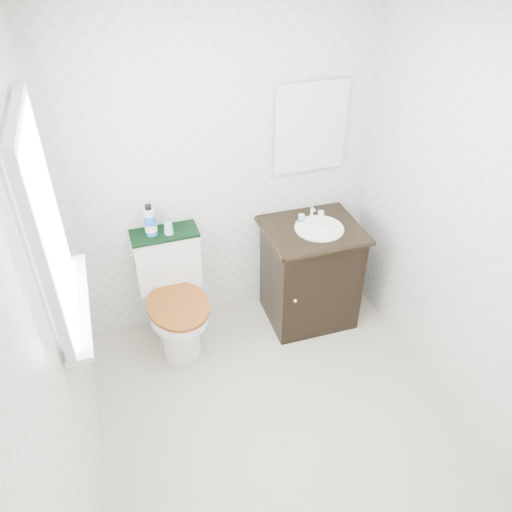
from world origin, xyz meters
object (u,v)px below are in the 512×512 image
vanity (310,271)px  trash_bin (293,299)px  mouthwash_bottle (150,221)px  toilet (174,300)px  cup (169,228)px

vanity → trash_bin: bearing=152.6°
trash_bin → mouthwash_bottle: 1.31m
trash_bin → vanity: bearing=-27.4°
toilet → trash_bin: (0.92, -0.01, -0.23)m
trash_bin → mouthwash_bottle: size_ratio=1.30×
vanity → mouthwash_bottle: size_ratio=4.13×
toilet → trash_bin: 0.95m
toilet → cup: size_ratio=10.76×
toilet → cup: (0.03, 0.10, 0.54)m
mouthwash_bottle → toilet: bearing=-57.6°
mouthwash_bottle → cup: 0.13m
toilet → trash_bin: toilet is taller
vanity → cup: cup is taller
cup → vanity: bearing=-9.3°
toilet → mouthwash_bottle: size_ratio=3.85×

